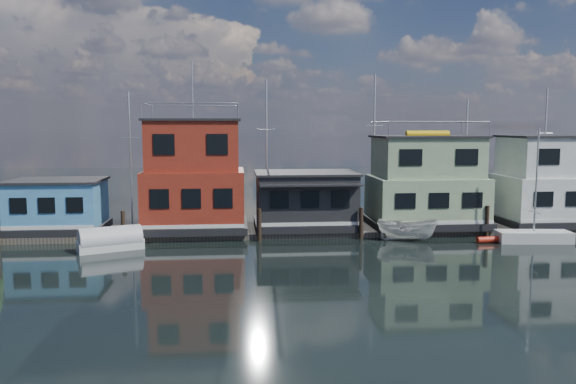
{
  "coord_description": "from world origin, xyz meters",
  "views": [
    {
      "loc": [
        -5.54,
        -28.2,
        7.73
      ],
      "look_at": [
        -1.79,
        12.0,
        3.0
      ],
      "focal_mm": 35.0,
      "sensor_mm": 36.0,
      "label": 1
    }
  ],
  "objects": [
    {
      "name": "houseboat_dark",
      "position": [
        -0.5,
        11.98,
        2.42
      ],
      "size": [
        7.4,
        6.1,
        4.06
      ],
      "color": "black",
      "rests_on": "dock"
    },
    {
      "name": "houseboat_blue",
      "position": [
        -18.0,
        12.0,
        2.21
      ],
      "size": [
        6.4,
        4.9,
        3.66
      ],
      "color": "black",
      "rests_on": "dock"
    },
    {
      "name": "houseboat_white",
      "position": [
        18.5,
        12.0,
        3.54
      ],
      "size": [
        8.4,
        5.9,
        6.66
      ],
      "color": "black",
      "rests_on": "dock"
    },
    {
      "name": "pilings",
      "position": [
        -0.33,
        9.2,
        1.1
      ],
      "size": [
        42.28,
        0.28,
        2.2
      ],
      "color": "#2D2116",
      "rests_on": "ground"
    },
    {
      "name": "houseboat_green",
      "position": [
        8.5,
        12.0,
        3.55
      ],
      "size": [
        8.4,
        5.9,
        7.03
      ],
      "color": "black",
      "rests_on": "dock"
    },
    {
      "name": "tarp_runabout",
      "position": [
        -13.44,
        7.28,
        0.59
      ],
      "size": [
        4.21,
        2.95,
        1.59
      ],
      "rotation": [
        0.0,
        0.0,
        0.41
      ],
      "color": "silver",
      "rests_on": "ground"
    },
    {
      "name": "day_sailer",
      "position": [
        14.32,
        7.13,
        0.44
      ],
      "size": [
        4.96,
        2.11,
        7.6
      ],
      "rotation": [
        0.0,
        0.0,
        -0.11
      ],
      "color": "silver",
      "rests_on": "ground"
    },
    {
      "name": "houseboat_red",
      "position": [
        -8.5,
        12.0,
        4.1
      ],
      "size": [
        7.4,
        5.9,
        11.86
      ],
      "color": "black",
      "rests_on": "dock"
    },
    {
      "name": "ground",
      "position": [
        0.0,
        0.0,
        0.0
      ],
      "size": [
        160.0,
        160.0,
        0.0
      ],
      "primitive_type": "plane",
      "color": "black",
      "rests_on": "ground"
    },
    {
      "name": "motorboat",
      "position": [
        6.0,
        8.35,
        0.79
      ],
      "size": [
        4.35,
        2.76,
        1.57
      ],
      "primitive_type": "imported",
      "rotation": [
        0.0,
        0.0,
        1.24
      ],
      "color": "silver",
      "rests_on": "ground"
    },
    {
      "name": "background_masts",
      "position": [
        4.76,
        18.0,
        5.55
      ],
      "size": [
        36.4,
        0.16,
        12.0
      ],
      "color": "silver",
      "rests_on": "ground"
    },
    {
      "name": "red_kayak",
      "position": [
        11.88,
        7.27,
        0.21
      ],
      "size": [
        2.95,
        0.71,
        0.43
      ],
      "primitive_type": "cylinder",
      "rotation": [
        0.0,
        1.57,
        0.1
      ],
      "color": "red",
      "rests_on": "ground"
    },
    {
      "name": "dock",
      "position": [
        0.0,
        12.0,
        0.2
      ],
      "size": [
        48.0,
        5.0,
        0.4
      ],
      "primitive_type": "cube",
      "color": "#595147",
      "rests_on": "ground"
    }
  ]
}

